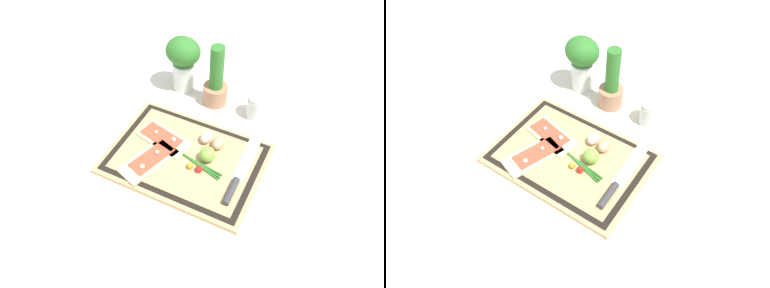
% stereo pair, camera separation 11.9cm
% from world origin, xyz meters
% --- Properties ---
extents(ground_plane, '(6.00, 6.00, 0.00)m').
position_xyz_m(ground_plane, '(0.00, 0.00, 0.00)').
color(ground_plane, silver).
extents(cutting_board, '(0.51, 0.37, 0.02)m').
position_xyz_m(cutting_board, '(0.00, 0.00, 0.01)').
color(cutting_board, tan).
rests_on(cutting_board, ground_plane).
extents(pizza_slice_near, '(0.15, 0.22, 0.02)m').
position_xyz_m(pizza_slice_near, '(-0.10, -0.07, 0.03)').
color(pizza_slice_near, beige).
rests_on(pizza_slice_near, cutting_board).
extents(pizza_slice_far, '(0.20, 0.13, 0.02)m').
position_xyz_m(pizza_slice_far, '(-0.10, 0.04, 0.03)').
color(pizza_slice_far, beige).
rests_on(pizza_slice_far, cutting_board).
extents(knife, '(0.04, 0.30, 0.02)m').
position_xyz_m(knife, '(0.19, -0.02, 0.03)').
color(knife, silver).
rests_on(knife, cutting_board).
extents(egg_brown, '(0.04, 0.05, 0.04)m').
position_xyz_m(egg_brown, '(0.08, 0.09, 0.04)').
color(egg_brown, tan).
rests_on(egg_brown, cutting_board).
extents(egg_pink, '(0.04, 0.05, 0.04)m').
position_xyz_m(egg_pink, '(0.03, 0.10, 0.04)').
color(egg_pink, beige).
rests_on(egg_pink, cutting_board).
extents(lime, '(0.05, 0.05, 0.05)m').
position_xyz_m(lime, '(0.07, 0.02, 0.05)').
color(lime, '#7FB742').
rests_on(lime, cutting_board).
extents(cherry_tomato_red, '(0.02, 0.02, 0.02)m').
position_xyz_m(cherry_tomato_red, '(0.06, -0.04, 0.03)').
color(cherry_tomato_red, red).
rests_on(cherry_tomato_red, cutting_board).
extents(cherry_tomato_yellow, '(0.02, 0.02, 0.02)m').
position_xyz_m(cherry_tomato_yellow, '(0.03, -0.04, 0.03)').
color(cherry_tomato_yellow, gold).
rests_on(cherry_tomato_yellow, cutting_board).
extents(scallion_bunch, '(0.28, 0.09, 0.01)m').
position_xyz_m(scallion_bunch, '(-0.00, -0.00, 0.02)').
color(scallion_bunch, '#2D7528').
rests_on(scallion_bunch, cutting_board).
extents(herb_pot, '(0.09, 0.09, 0.25)m').
position_xyz_m(herb_pot, '(-0.03, 0.31, 0.09)').
color(herb_pot, '#AD7A5B').
rests_on(herb_pot, ground_plane).
extents(sauce_jar, '(0.07, 0.07, 0.09)m').
position_xyz_m(sauce_jar, '(0.14, 0.31, 0.04)').
color(sauce_jar, silver).
rests_on(sauce_jar, ground_plane).
extents(herb_glass, '(0.13, 0.12, 0.23)m').
position_xyz_m(herb_glass, '(-0.18, 0.34, 0.14)').
color(herb_glass, silver).
rests_on(herb_glass, ground_plane).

